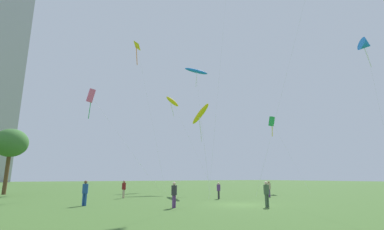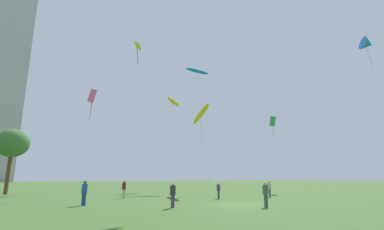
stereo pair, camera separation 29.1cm
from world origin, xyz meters
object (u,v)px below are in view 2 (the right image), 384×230
at_px(person_standing_5, 265,192).
at_px(person_standing_3, 173,193).
at_px(park_tree_0, 12,143).
at_px(person_standing_2, 124,188).
at_px(kite_flying_6, 138,49).
at_px(person_standing_4, 84,191).
at_px(kite_flying_5, 92,96).
at_px(distant_highrise_0, 4,72).
at_px(kite_flying_4, 173,102).
at_px(person_standing_1, 269,188).
at_px(kite_flying_3, 201,114).
at_px(kite_flying_8, 367,44).
at_px(person_standing_0, 218,189).
at_px(kite_flying_1, 197,71).
at_px(kite_flying_0, 273,122).

bearing_deg(person_standing_5, person_standing_3, -31.82).
bearing_deg(park_tree_0, person_standing_5, -58.05).
relative_size(person_standing_2, kite_flying_6, 0.08).
relative_size(kite_flying_6, park_tree_0, 2.83).
distance_m(person_standing_4, kite_flying_5, 26.77).
bearing_deg(distant_highrise_0, kite_flying_4, -77.17).
relative_size(person_standing_5, kite_flying_6, 0.08).
relative_size(person_standing_5, kite_flying_4, 0.11).
bearing_deg(kite_flying_6, person_standing_1, -60.14).
relative_size(kite_flying_3, kite_flying_8, 0.55).
bearing_deg(person_standing_5, person_standing_1, -142.35).
height_order(person_standing_2, kite_flying_6, kite_flying_6).
bearing_deg(kite_flying_6, kite_flying_8, -38.01).
bearing_deg(person_standing_3, person_standing_0, -174.34).
height_order(kite_flying_1, park_tree_0, kite_flying_1).
bearing_deg(person_standing_0, person_standing_5, 7.22).
relative_size(person_standing_2, distant_highrise_0, 0.02).
relative_size(person_standing_0, person_standing_2, 0.91).
bearing_deg(kite_flying_8, person_standing_3, -178.77).
height_order(person_standing_2, person_standing_5, person_standing_5).
xyz_separation_m(person_standing_1, person_standing_3, (-13.94, -4.51, 0.05)).
relative_size(kite_flying_0, park_tree_0, 1.41).
bearing_deg(kite_flying_5, kite_flying_6, -47.10).
bearing_deg(person_standing_5, distant_highrise_0, -83.20).
height_order(kite_flying_6, distant_highrise_0, distant_highrise_0).
xyz_separation_m(person_standing_5, kite_flying_0, (17.64, 15.47, 9.59)).
relative_size(kite_flying_1, kite_flying_4, 1.37).
xyz_separation_m(person_standing_3, park_tree_0, (-11.01, 24.27, 5.29)).
relative_size(kite_flying_1, kite_flying_8, 1.05).
bearing_deg(park_tree_0, person_standing_3, -65.59).
relative_size(person_standing_1, person_standing_5, 0.93).
xyz_separation_m(kite_flying_1, distant_highrise_0, (-40.11, 104.24, 27.25)).
bearing_deg(person_standing_3, kite_flying_5, -115.22).
bearing_deg(kite_flying_1, kite_flying_0, -63.14).
distance_m(person_standing_3, person_standing_5, 6.66).
bearing_deg(kite_flying_6, kite_flying_1, 14.79).
relative_size(kite_flying_5, distant_highrise_0, 0.16).
distance_m(person_standing_5, kite_flying_1, 36.70).
bearing_deg(kite_flying_4, kite_flying_1, -18.80).
relative_size(person_standing_1, person_standing_2, 0.95).
distance_m(kite_flying_4, kite_flying_6, 11.89).
xyz_separation_m(person_standing_1, park_tree_0, (-24.95, 19.76, 5.35)).
bearing_deg(kite_flying_3, person_standing_0, -111.64).
bearing_deg(kite_flying_1, park_tree_0, -178.66).
relative_size(person_standing_1, person_standing_3, 0.95).
xyz_separation_m(person_standing_1, kite_flying_8, (16.89, -3.85, 19.60)).
height_order(person_standing_4, kite_flying_1, kite_flying_1).
relative_size(kite_flying_4, park_tree_0, 2.03).
relative_size(person_standing_1, kite_flying_6, 0.07).
relative_size(kite_flying_4, kite_flying_8, 0.77).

